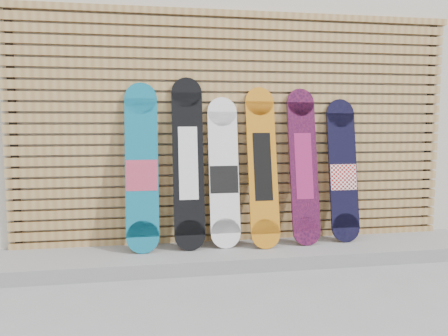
{
  "coord_description": "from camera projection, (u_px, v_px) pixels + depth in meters",
  "views": [
    {
      "loc": [
        -0.98,
        -3.13,
        1.27
      ],
      "look_at": [
        -0.32,
        0.75,
        0.85
      ],
      "focal_mm": 35.0,
      "sensor_mm": 36.0,
      "label": 1
    }
  ],
  "objects": [
    {
      "name": "snowboard_5",
      "position": [
        343.0,
        171.0,
        4.22
      ],
      "size": [
        0.28,
        0.27,
        1.37
      ],
      "color": "black",
      "rests_on": "concrete_step"
    },
    {
      "name": "ground",
      "position": [
        281.0,
        287.0,
        3.36
      ],
      "size": [
        80.0,
        80.0,
        0.0
      ],
      "primitive_type": "plane",
      "color": "gray",
      "rests_on": "ground"
    },
    {
      "name": "snowboard_1",
      "position": [
        188.0,
        163.0,
        3.95
      ],
      "size": [
        0.28,
        0.3,
        1.55
      ],
      "color": "black",
      "rests_on": "concrete_step"
    },
    {
      "name": "snowboard_3",
      "position": [
        262.0,
        167.0,
        4.03
      ],
      "size": [
        0.27,
        0.35,
        1.47
      ],
      "color": "orange",
      "rests_on": "concrete_step"
    },
    {
      "name": "snowboard_4",
      "position": [
        303.0,
        166.0,
        4.12
      ],
      "size": [
        0.27,
        0.31,
        1.47
      ],
      "color": "black",
      "rests_on": "concrete_step"
    },
    {
      "name": "slat_wall",
      "position": [
        238.0,
        128.0,
        4.16
      ],
      "size": [
        4.26,
        0.08,
        2.29
      ],
      "color": "#A47B44",
      "rests_on": "ground"
    },
    {
      "name": "snowboard_2",
      "position": [
        224.0,
        173.0,
        4.02
      ],
      "size": [
        0.28,
        0.28,
        1.38
      ],
      "color": "white",
      "rests_on": "concrete_step"
    },
    {
      "name": "building",
      "position": [
        247.0,
        87.0,
        6.69
      ],
      "size": [
        12.0,
        5.0,
        3.6
      ],
      "primitive_type": "cube",
      "color": "beige",
      "rests_on": "ground"
    },
    {
      "name": "snowboard_0",
      "position": [
        142.0,
        168.0,
        3.87
      ],
      "size": [
        0.29,
        0.31,
        1.5
      ],
      "color": "#0E6887",
      "rests_on": "concrete_step"
    },
    {
      "name": "concrete_step",
      "position": [
        244.0,
        254.0,
        4.0
      ],
      "size": [
        4.6,
        0.7,
        0.12
      ],
      "primitive_type": "cube",
      "color": "gray",
      "rests_on": "ground"
    }
  ]
}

